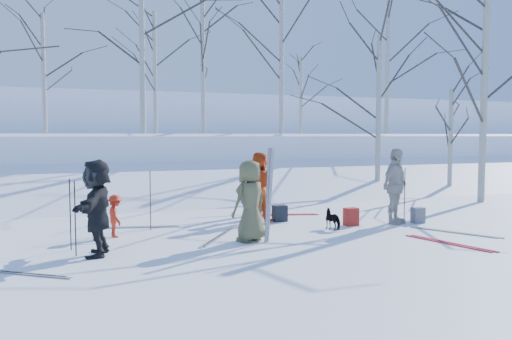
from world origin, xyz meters
name	(u,v)px	position (x,y,z in m)	size (l,w,h in m)	color
ground	(280,234)	(0.00, 0.00, 0.00)	(120.00, 120.00, 0.00)	white
snow_ramp	(202,193)	(0.00, 7.00, 0.15)	(70.00, 9.50, 1.40)	white
snow_plateau	(156,157)	(0.00, 17.00, 1.00)	(70.00, 18.00, 2.20)	white
far_hill	(121,137)	(0.00, 38.00, 2.00)	(90.00, 30.00, 6.00)	white
skier_olive_center	(250,201)	(-0.83, -0.43, 0.82)	(0.80, 0.52, 1.64)	#4D4F2F
skier_red_north	(261,188)	(0.40, 2.23, 0.77)	(0.56, 0.37, 1.55)	red
skier_redor_behind	(258,187)	(0.12, 1.69, 0.86)	(0.84, 0.65, 1.72)	#BE390E
skier_red_seated	(115,216)	(-3.36, 0.94, 0.45)	(0.58, 0.33, 0.90)	red
skier_cream_east	(395,186)	(3.13, 0.27, 0.92)	(1.08, 0.45, 1.84)	beige
skier_grey_west	(97,208)	(-3.78, -0.61, 0.86)	(1.59, 0.51, 1.72)	black
dog	(334,219)	(1.38, 0.12, 0.24)	(0.26, 0.56, 0.47)	black
upright_ski_left	(268,195)	(-0.55, -0.67, 0.95)	(0.07, 0.02, 1.90)	silver
upright_ski_right	(270,195)	(-0.51, -0.68, 0.95)	(0.07, 0.02, 1.90)	silver
ski_pair_a	(455,232)	(3.69, -1.16, 0.01)	(1.10, 1.76, 0.02)	silver
ski_pair_b	(449,243)	(2.79, -2.00, 0.01)	(0.70, 1.88, 0.02)	#B01923
ski_pair_c	(217,238)	(-1.37, 0.11, 0.01)	(1.22, 1.69, 0.02)	silver
ski_pair_d	(16,273)	(-5.03, -1.41, 0.01)	(1.66, 1.27, 0.02)	silver
ski_pair_e	(282,215)	(1.09, 2.41, 0.01)	(1.88, 0.73, 0.02)	#B01923
ski_pair_f	(137,227)	(-2.80, 1.90, 0.01)	(1.90, 0.63, 0.02)	silver
ski_pole_a	(75,219)	(-4.15, -0.53, 0.67)	(0.02, 0.02, 1.34)	black
ski_pole_b	(70,215)	(-4.23, -0.01, 0.67)	(0.02, 0.02, 1.34)	black
ski_pole_c	(397,195)	(3.37, 0.53, 0.67)	(0.02, 0.02, 1.34)	black
ski_pole_d	(405,195)	(3.52, 0.41, 0.67)	(0.02, 0.02, 1.34)	black
ski_pole_e	(259,192)	(0.38, 2.32, 0.67)	(0.02, 0.02, 1.34)	black
ski_pole_f	(150,201)	(-2.55, 1.49, 0.67)	(0.02, 0.02, 1.34)	black
backpack_red	(351,217)	(2.01, 0.41, 0.21)	(0.32, 0.22, 0.42)	maroon
backpack_grey	(418,215)	(3.72, 0.14, 0.19)	(0.30, 0.20, 0.38)	#585960
backpack_dark	(280,213)	(0.64, 1.52, 0.20)	(0.34, 0.24, 0.40)	black
birch_plateau_a	(301,96)	(6.94, 13.69, 4.17)	(3.36, 3.36, 3.94)	silver
birch_plateau_b	(387,63)	(10.30, 11.02, 5.64)	(5.42, 5.42, 6.88)	silver
birch_plateau_c	(155,73)	(-0.17, 15.97, 5.29)	(4.92, 4.92, 6.17)	silver
birch_plateau_e	(282,58)	(4.77, 11.17, 5.62)	(5.38, 5.38, 6.83)	silver
birch_plateau_f	(44,74)	(-5.20, 12.23, 4.62)	(3.98, 3.98, 4.83)	silver
birch_plateau_h	(142,35)	(-1.64, 9.45, 5.87)	(5.74, 5.74, 7.34)	silver
birch_plateau_i	(203,67)	(1.38, 12.17, 5.20)	(4.80, 4.80, 5.99)	silver
birch_edge_b	(484,89)	(8.13, 2.64, 3.59)	(5.63, 5.63, 7.19)	silver
birch_edge_c	(451,141)	(8.96, 5.03, 1.92)	(3.29, 3.29, 3.85)	silver
birch_edge_e	(378,115)	(6.29, 5.73, 2.87)	(4.62, 4.62, 5.74)	silver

